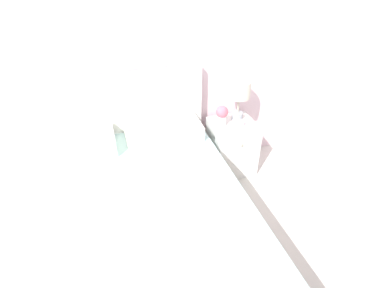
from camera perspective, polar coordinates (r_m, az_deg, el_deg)
ground_plane at (r=3.25m, az=-12.52°, el=-5.72°), size 12.00×12.00×0.00m
wall_back at (r=2.70m, az=-16.21°, el=16.99°), size 8.00×0.06×2.60m
bed at (r=2.32m, az=-10.29°, el=-15.43°), size 1.63×2.16×1.11m
nightstand at (r=3.12m, az=7.56°, el=-0.51°), size 0.44×0.43×0.56m
table_lamp at (r=2.92m, az=9.03°, el=9.69°), size 0.21×0.21×0.41m
flower_vase at (r=2.87m, az=5.75°, el=5.53°), size 0.12×0.12×0.21m
teacup at (r=2.93m, az=9.36°, el=3.85°), size 0.10×0.10×0.06m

